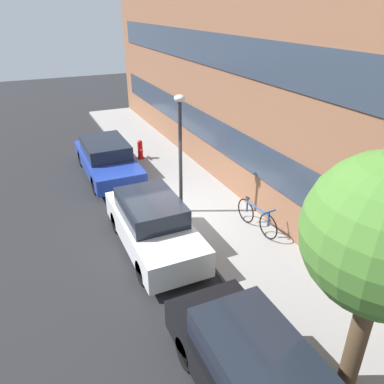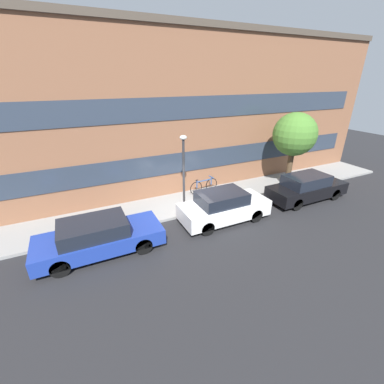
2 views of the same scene
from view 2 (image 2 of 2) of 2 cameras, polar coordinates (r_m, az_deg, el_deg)
The scene contains 10 objects.
ground_plane at distance 12.42m, azimuth -0.07°, elevation -5.24°, with size 56.00×56.00×0.00m, color #232326.
sidewalk_strip at distance 13.41m, azimuth -2.40°, elevation -2.61°, with size 28.00×2.53×0.12m.
rowhouse_facade at distance 13.69m, azimuth -5.67°, elevation 16.37°, with size 28.00×1.02×8.52m.
parked_car_blue at distance 10.27m, azimuth -20.09°, elevation -9.31°, with size 4.57×1.78×1.36m.
parked_car_white at distance 11.75m, azimuth 7.02°, elevation -3.25°, with size 4.09×1.66×1.46m.
parked_car_black at distance 15.01m, azimuth 24.11°, elevation 0.90°, with size 4.46×1.60×1.43m.
fire_hydrant at distance 11.74m, azimuth -25.09°, elevation -6.64°, with size 0.56×0.31×0.81m.
bicycle at distance 14.41m, azimuth 2.67°, elevation 1.47°, with size 1.78×0.44×0.86m.
street_tree at distance 15.55m, azimuth 21.85°, elevation 11.69°, with size 2.37×2.37×4.29m.
lamp_post at distance 11.62m, azimuth -1.88°, elevation 6.00°, with size 0.32×0.32×3.70m.
Camera 2 is at (-4.65, -9.77, 6.09)m, focal length 24.00 mm.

